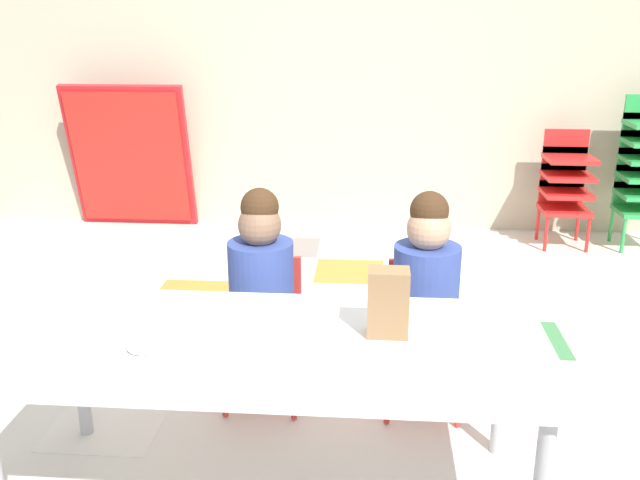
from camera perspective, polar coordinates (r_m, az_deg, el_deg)
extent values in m
cube|color=silver|center=(3.22, 1.50, -11.20)|extent=(5.70, 4.78, 0.02)
cube|color=silver|center=(4.88, 7.92, -0.82)|extent=(0.43, 0.43, 0.00)
cube|color=#478C51|center=(3.70, 16.10, -7.75)|extent=(0.43, 0.43, 0.00)
cube|color=#B24C47|center=(3.91, -18.42, -6.52)|extent=(0.43, 0.43, 0.00)
cube|color=gray|center=(4.90, -2.63, -0.56)|extent=(0.43, 0.43, 0.00)
cube|color=silver|center=(3.02, -16.88, -14.07)|extent=(0.43, 0.43, 0.00)
cube|color=orange|center=(4.16, -10.34, -4.35)|extent=(0.43, 0.43, 0.00)
cube|color=orange|center=(4.45, 2.43, -2.56)|extent=(0.43, 0.43, 0.00)
cube|color=beige|center=(5.21, 3.09, 15.72)|extent=(5.70, 0.10, 2.71)
cube|color=white|center=(2.23, -3.92, -8.47)|extent=(1.74, 0.75, 0.04)
cylinder|color=#B2B2B7|center=(2.85, -19.00, -9.95)|extent=(0.05, 0.05, 0.55)
cylinder|color=#B2B2B7|center=(2.67, 14.60, -11.45)|extent=(0.05, 0.05, 0.55)
cube|color=red|center=(2.90, -4.69, -7.91)|extent=(0.32, 0.30, 0.03)
cube|color=red|center=(2.97, -4.31, -4.05)|extent=(0.29, 0.02, 0.30)
cylinder|color=#384C99|center=(2.81, -4.80, -3.87)|extent=(0.29, 0.29, 0.38)
sphere|color=#8C664C|center=(2.72, -4.94, 1.21)|extent=(0.17, 0.17, 0.17)
sphere|color=#472D19|center=(2.71, -4.94, 2.70)|extent=(0.15, 0.15, 0.15)
cylinder|color=red|center=(2.88, -7.83, -11.58)|extent=(0.02, 0.02, 0.28)
cylinder|color=red|center=(2.84, -2.17, -11.90)|extent=(0.02, 0.02, 0.28)
cylinder|color=red|center=(3.10, -6.82, -9.23)|extent=(0.02, 0.02, 0.28)
cylinder|color=red|center=(3.06, -1.61, -9.48)|extent=(0.02, 0.02, 0.28)
cube|color=red|center=(2.87, 8.40, -8.29)|extent=(0.32, 0.30, 0.03)
cube|color=red|center=(2.95, 8.35, -4.39)|extent=(0.29, 0.02, 0.30)
cylinder|color=#384C99|center=(2.78, 8.60, -4.23)|extent=(0.28, 0.28, 0.38)
sphere|color=tan|center=(2.70, 8.86, 0.89)|extent=(0.17, 0.17, 0.17)
sphere|color=#472D19|center=(2.69, 8.91, 2.39)|extent=(0.15, 0.15, 0.15)
cylinder|color=red|center=(2.82, 5.52, -12.15)|extent=(0.02, 0.02, 0.28)
cylinder|color=red|center=(2.84, 11.30, -12.19)|extent=(0.02, 0.02, 0.28)
cylinder|color=red|center=(3.05, 5.46, -9.69)|extent=(0.02, 0.02, 0.28)
cylinder|color=red|center=(3.07, 10.76, -9.76)|extent=(0.02, 0.02, 0.28)
cube|color=red|center=(5.14, 19.29, 2.32)|extent=(0.32, 0.30, 0.03)
cube|color=red|center=(5.25, 19.03, 3.68)|extent=(0.30, 0.02, 0.18)
cube|color=red|center=(5.11, 19.43, 3.61)|extent=(0.32, 0.30, 0.03)
cube|color=red|center=(5.22, 19.16, 4.95)|extent=(0.30, 0.02, 0.18)
cube|color=red|center=(5.09, 19.57, 4.92)|extent=(0.32, 0.30, 0.03)
cube|color=red|center=(5.20, 19.30, 6.24)|extent=(0.30, 0.02, 0.18)
cube|color=red|center=(5.06, 19.71, 6.24)|extent=(0.32, 0.30, 0.03)
cube|color=red|center=(5.18, 19.43, 7.54)|extent=(0.30, 0.02, 0.18)
cylinder|color=red|center=(5.02, 17.95, 0.55)|extent=(0.02, 0.02, 0.26)
cylinder|color=red|center=(5.10, 21.01, 0.46)|extent=(0.02, 0.02, 0.26)
cylinder|color=red|center=(5.26, 17.34, 1.40)|extent=(0.02, 0.02, 0.26)
cylinder|color=red|center=(5.33, 20.27, 1.31)|extent=(0.02, 0.02, 0.26)
cube|color=green|center=(5.40, 24.32, 3.44)|extent=(0.30, 0.02, 0.18)
cube|color=green|center=(5.38, 24.48, 4.68)|extent=(0.30, 0.02, 0.18)
cube|color=green|center=(5.36, 24.65, 5.93)|extent=(0.30, 0.02, 0.18)
cylinder|color=green|center=(5.17, 23.50, 0.39)|extent=(0.02, 0.02, 0.26)
cylinder|color=green|center=(5.40, 22.66, 1.23)|extent=(0.02, 0.02, 0.26)
cube|color=red|center=(5.43, -15.19, 6.52)|extent=(0.90, 0.28, 1.09)
cube|color=red|center=(5.40, -15.31, 6.45)|extent=(0.83, 0.23, 0.99)
cube|color=#9E754C|center=(2.22, 5.57, -5.10)|extent=(0.13, 0.09, 0.22)
cylinder|color=white|center=(2.21, -14.08, -8.73)|extent=(0.18, 0.18, 0.01)
cylinder|color=white|center=(2.39, -8.31, -6.23)|extent=(0.18, 0.18, 0.01)
torus|color=white|center=(2.20, -14.11, -8.29)|extent=(0.11, 0.11, 0.03)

